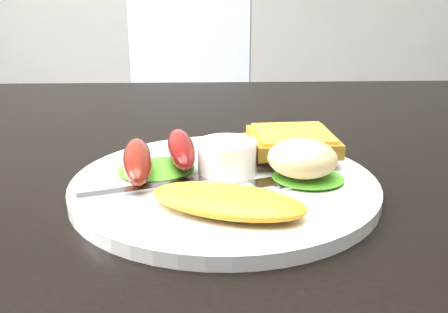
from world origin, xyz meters
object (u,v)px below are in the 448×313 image
dining_chair (190,153)px  person (121,77)px  dining_table (277,160)px  plate (224,186)px

dining_chair → person: bearing=-94.5°
dining_chair → person: 0.53m
dining_table → plate: 0.16m
dining_table → person: 0.52m
person → plate: 0.62m
person → plate: (0.19, -0.60, 0.00)m
dining_table → dining_chair: (-0.13, 0.86, -0.28)m
dining_table → dining_chair: 0.92m
dining_table → person: (-0.26, 0.45, 0.02)m
dining_chair → plate: (0.06, -1.01, 0.31)m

